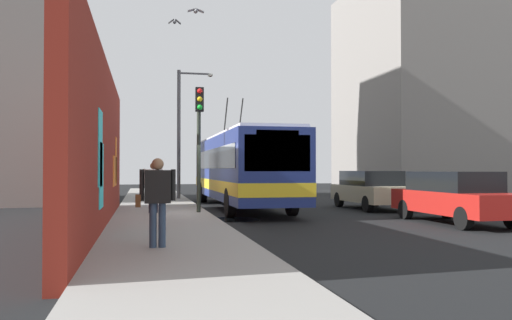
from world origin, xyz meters
TOP-DOWN VIEW (x-y plane):
  - ground_plane at (0.00, 0.00)m, footprint 80.00×80.00m
  - sidewalk_slab at (0.00, 1.60)m, footprint 48.00×3.20m
  - graffiti_wall at (-3.39, 3.35)m, footprint 15.20×0.32m
  - building_far_left at (10.28, 9.20)m, footprint 9.00×6.73m
  - building_far_right at (16.16, -17.00)m, footprint 11.75×8.55m
  - city_bus at (3.78, -1.80)m, footprint 12.68×2.50m
  - parked_car_red at (-3.84, -7.00)m, footprint 4.83×1.76m
  - parked_car_champagne at (2.02, -7.00)m, footprint 4.50×1.93m
  - pedestrian_midblock at (0.22, 1.91)m, footprint 0.23×0.76m
  - pedestrian_near_wall at (-7.88, 1.99)m, footprint 0.23×0.76m
  - traffic_light at (0.04, 0.35)m, footprint 0.49×0.28m
  - street_lamp at (9.03, 0.24)m, footprint 0.44×1.86m
  - curbside_puddle at (-1.18, -0.60)m, footprint 1.87×1.87m

SIDE VIEW (x-z plane):
  - ground_plane at x=0.00m, z-range 0.00..0.00m
  - curbside_puddle at x=-1.18m, z-range 0.00..0.00m
  - sidewalk_slab at x=0.00m, z-range 0.00..0.15m
  - parked_car_red at x=-3.84m, z-range 0.04..1.62m
  - parked_car_champagne at x=2.02m, z-range 0.05..1.63m
  - pedestrian_near_wall at x=-7.88m, z-range 0.30..2.01m
  - pedestrian_midblock at x=0.22m, z-range 0.31..2.04m
  - city_bus at x=3.78m, z-range -0.71..4.16m
  - graffiti_wall at x=-3.39m, z-range 0.00..4.53m
  - traffic_light at x=0.04m, z-range 0.89..5.26m
  - street_lamp at x=9.03m, z-range 0.65..7.29m
  - building_far_right at x=16.16m, z-range 0.00..15.07m
  - building_far_left at x=10.28m, z-range 0.00..18.78m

